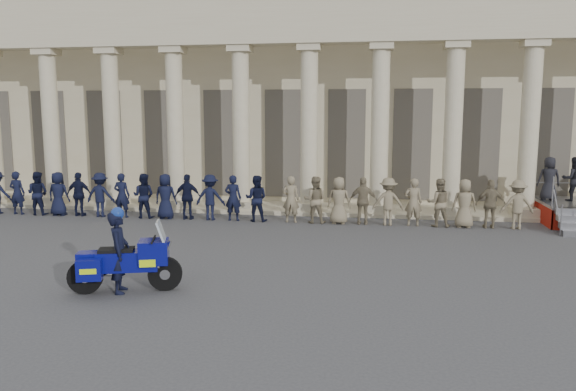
# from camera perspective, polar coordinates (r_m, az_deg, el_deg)

# --- Properties ---
(ground) EXTENTS (90.00, 90.00, 0.00)m
(ground) POSITION_cam_1_polar(r_m,az_deg,el_deg) (13.96, -7.12, -7.56)
(ground) COLOR #3F3F42
(ground) RESTS_ON ground
(building) EXTENTS (40.00, 12.50, 9.00)m
(building) POSITION_cam_1_polar(r_m,az_deg,el_deg) (27.90, 1.09, 9.87)
(building) COLOR #C1B491
(building) RESTS_ON ground
(officer_rank) EXTENTS (20.71, 0.62, 1.64)m
(officer_rank) POSITION_cam_1_polar(r_m,az_deg,el_deg) (20.07, -6.03, -0.23)
(officer_rank) COLOR black
(officer_rank) RESTS_ON ground
(motorcycle) EXTENTS (2.35, 1.27, 1.54)m
(motorcycle) POSITION_cam_1_polar(r_m,az_deg,el_deg) (12.58, -16.14, -6.47)
(motorcycle) COLOR black
(motorcycle) RESTS_ON ground
(rider) EXTENTS (0.59, 0.74, 1.86)m
(rider) POSITION_cam_1_polar(r_m,az_deg,el_deg) (12.53, -16.79, -5.36)
(rider) COLOR black
(rider) RESTS_ON ground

